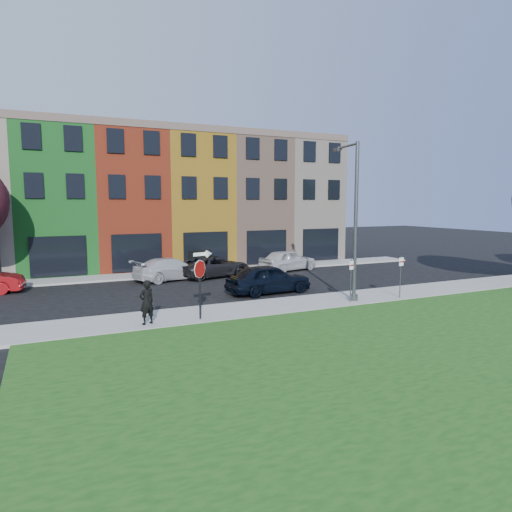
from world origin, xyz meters
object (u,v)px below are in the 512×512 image
sedan_near (269,279)px  street_lamp (353,222)px  stop_sign (200,270)px  man (147,302)px

sedan_near → street_lamp: street_lamp is taller
sedan_near → street_lamp: (2.80, -3.69, 3.21)m
sedan_near → street_lamp: bearing=-146.8°
stop_sign → man: stop_sign is taller
man → street_lamp: bearing=161.3°
stop_sign → sedan_near: bearing=24.6°
stop_sign → street_lamp: size_ratio=0.37×
man → street_lamp: (10.26, 0.39, 3.01)m
stop_sign → street_lamp: (8.08, 0.52, 1.83)m
man → street_lamp: size_ratio=0.23×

